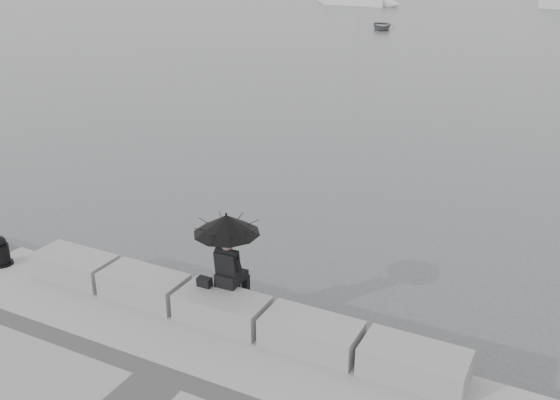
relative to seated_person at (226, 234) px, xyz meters
The scene contains 11 objects.
ground 2.01m from the seated_person, 36.11° to the left, with size 360.00×360.00×0.00m, color #45474A.
stone_block_far_left 3.55m from the seated_person, behind, with size 1.60×0.80×0.50m, color gray.
stone_block_left 2.07m from the seated_person, 166.72° to the right, with size 1.60×0.80×0.50m, color gray.
stone_block_centre 1.32m from the seated_person, 75.32° to the right, with size 1.60×0.80×0.50m, color gray.
stone_block_right 2.23m from the seated_person, 11.86° to the right, with size 1.60×0.80×0.50m, color gray.
stone_block_far_right 3.74m from the seated_person, ahead, with size 1.60×0.80×0.50m, color gray.
seated_person is the anchor object (origin of this frame).
bag 1.01m from the seated_person, 147.31° to the right, with size 0.26×0.15×0.17m, color black.
mooring_bollard 5.23m from the seated_person, behind, with size 0.41×0.41×0.64m.
sailboat_left 72.15m from the seated_person, 108.83° to the left, with size 8.57×3.43×12.90m.
dinghy 47.51m from the seated_person, 105.20° to the left, with size 3.58×1.51×0.61m, color gray.
Camera 1 is at (5.14, -8.29, 6.55)m, focal length 40.00 mm.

